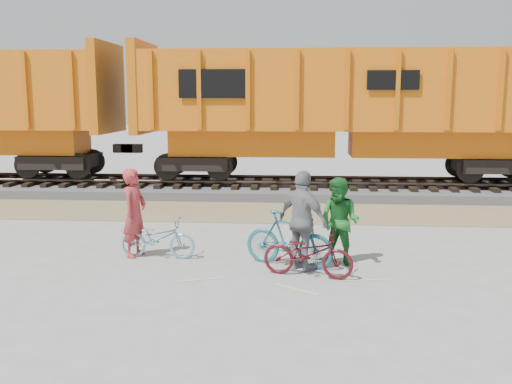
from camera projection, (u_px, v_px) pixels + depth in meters
ground at (256, 268)px, 11.12m from camera, size 120.00×120.00×0.00m
gravel_strip at (270, 212)px, 16.53m from camera, size 120.00×3.00×0.02m
ballast_bed at (275, 189)px, 19.95m from camera, size 120.00×4.00×0.30m
track at (275, 180)px, 19.90m from camera, size 120.00×2.60×0.24m
hopper_car_center at (343, 107)px, 19.32m from camera, size 14.00×3.13×4.65m
bicycle_blue at (158, 238)px, 11.82m from camera, size 1.63×0.66×0.84m
bicycle_teal at (289, 239)px, 11.20m from camera, size 1.89×1.13×1.10m
bicycle_maroon at (308, 253)px, 10.55m from camera, size 1.79×0.99×0.89m
person_solo at (134, 213)px, 11.87m from camera, size 0.58×0.76×1.85m
person_man at (340, 221)px, 11.27m from camera, size 1.07×1.00×1.75m
person_woman at (303, 221)px, 10.86m from camera, size 1.17×1.11×1.94m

